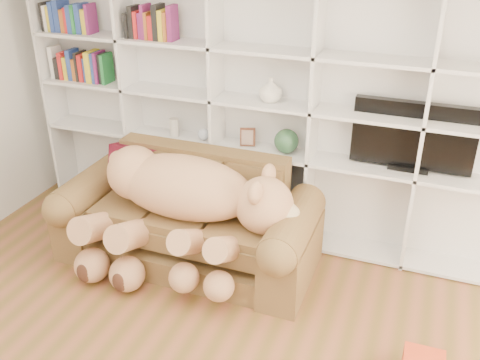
% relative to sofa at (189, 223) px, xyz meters
% --- Properties ---
extents(wall_back, '(5.00, 0.02, 2.70)m').
position_rel_sofa_xyz_m(wall_back, '(0.46, 0.82, 1.00)').
color(wall_back, silver).
rests_on(wall_back, floor).
extents(bookshelf, '(4.43, 0.35, 2.40)m').
position_rel_sofa_xyz_m(bookshelf, '(0.22, 0.69, 0.96)').
color(bookshelf, silver).
rests_on(bookshelf, floor).
extents(sofa, '(2.20, 0.95, 0.92)m').
position_rel_sofa_xyz_m(sofa, '(0.00, 0.00, 0.00)').
color(sofa, brown).
rests_on(sofa, floor).
extents(teddy_bear, '(1.76, 0.94, 1.02)m').
position_rel_sofa_xyz_m(teddy_bear, '(0.03, -0.18, 0.31)').
color(teddy_bear, tan).
rests_on(teddy_bear, sofa).
extents(throw_pillow, '(0.44, 0.26, 0.45)m').
position_rel_sofa_xyz_m(throw_pillow, '(-0.62, 0.15, 0.34)').
color(throw_pillow, maroon).
rests_on(throw_pillow, sofa).
extents(tv, '(0.97, 0.18, 0.57)m').
position_rel_sofa_xyz_m(tv, '(1.71, 0.68, 0.80)').
color(tv, black).
rests_on(tv, bookshelf).
extents(picture_frame, '(0.14, 0.07, 0.17)m').
position_rel_sofa_xyz_m(picture_frame, '(0.31, 0.63, 0.61)').
color(picture_frame, '#502B1B').
rests_on(picture_frame, bookshelf).
extents(green_vase, '(0.22, 0.22, 0.22)m').
position_rel_sofa_xyz_m(green_vase, '(0.67, 0.63, 0.62)').
color(green_vase, '#2C5634').
rests_on(green_vase, bookshelf).
extents(figurine_tall, '(0.11, 0.11, 0.17)m').
position_rel_sofa_xyz_m(figurine_tall, '(-0.42, 0.63, 0.60)').
color(figurine_tall, beige).
rests_on(figurine_tall, bookshelf).
extents(figurine_short, '(0.07, 0.07, 0.11)m').
position_rel_sofa_xyz_m(figurine_short, '(-0.42, 0.63, 0.57)').
color(figurine_short, beige).
rests_on(figurine_short, bookshelf).
extents(snow_globe, '(0.11, 0.11, 0.11)m').
position_rel_sofa_xyz_m(snow_globe, '(-0.12, 0.63, 0.58)').
color(snow_globe, silver).
rests_on(snow_globe, bookshelf).
extents(shelf_vase, '(0.24, 0.24, 0.21)m').
position_rel_sofa_xyz_m(shelf_vase, '(0.51, 0.63, 1.07)').
color(shelf_vase, white).
rests_on(shelf_vase, bookshelf).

